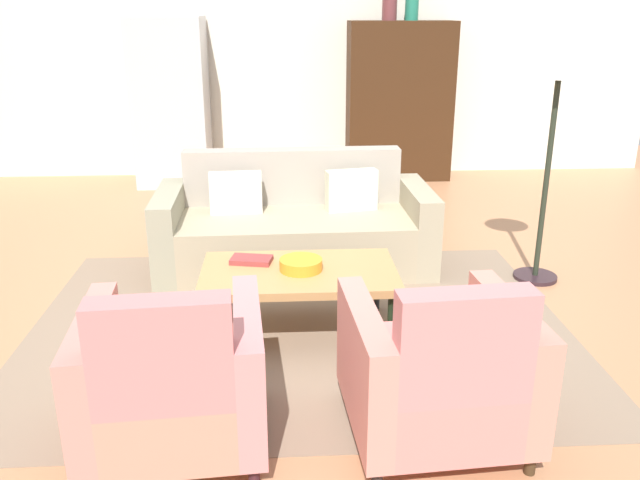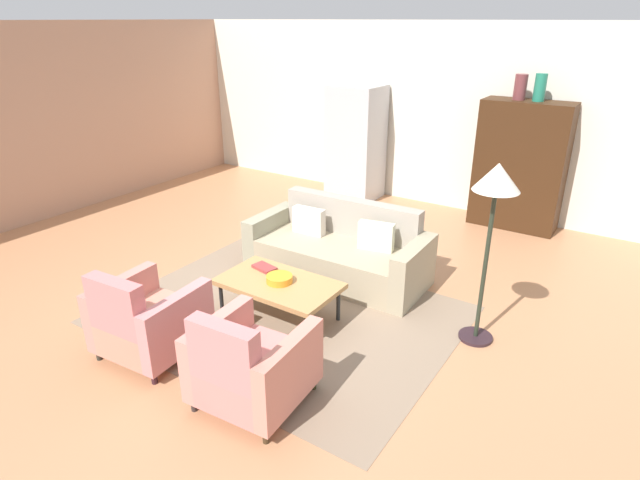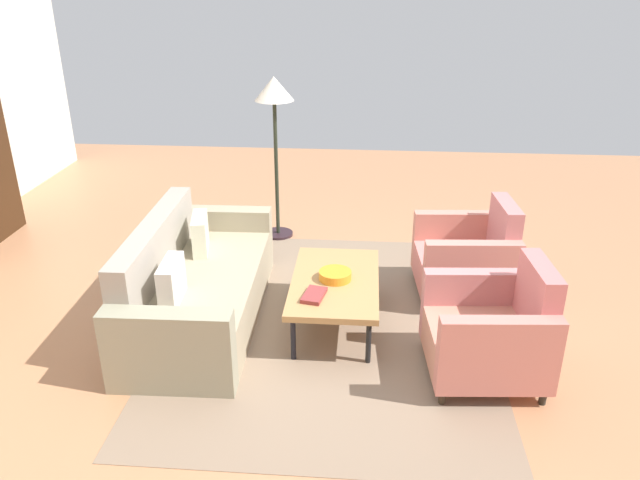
# 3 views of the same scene
# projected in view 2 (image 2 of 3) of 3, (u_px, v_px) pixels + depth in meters

# --- Properties ---
(ground_plane) EXTENTS (11.02, 11.02, 0.00)m
(ground_plane) POSITION_uv_depth(u_px,v_px,m) (275.00, 307.00, 5.53)
(ground_plane) COLOR #B67C54
(wall_back) EXTENTS (9.18, 0.12, 2.80)m
(wall_back) POSITION_uv_depth(u_px,v_px,m) (435.00, 117.00, 8.16)
(wall_back) COLOR silver
(wall_back) RESTS_ON ground
(wall_left) EXTENTS (0.12, 8.28, 2.80)m
(wall_left) POSITION_uv_depth(u_px,v_px,m) (13.00, 128.00, 7.30)
(wall_left) COLOR tan
(wall_left) RESTS_ON ground
(area_rug) EXTENTS (3.40, 2.60, 0.01)m
(area_rug) POSITION_uv_depth(u_px,v_px,m) (283.00, 314.00, 5.38)
(area_rug) COLOR #87715B
(area_rug) RESTS_ON ground
(couch) EXTENTS (2.12, 0.95, 0.86)m
(couch) POSITION_uv_depth(u_px,v_px,m) (340.00, 251.00, 6.14)
(couch) COLOR tan
(couch) RESTS_ON ground
(coffee_table) EXTENTS (1.20, 0.70, 0.41)m
(coffee_table) POSITION_uv_depth(u_px,v_px,m) (279.00, 285.00, 5.19)
(coffee_table) COLOR black
(coffee_table) RESTS_ON ground
(armchair_left) EXTENTS (0.86, 0.86, 0.88)m
(armchair_left) POSITION_uv_depth(u_px,v_px,m) (145.00, 322.00, 4.61)
(armchair_left) COLOR #392C20
(armchair_left) RESTS_ON ground
(armchair_right) EXTENTS (0.85, 0.85, 0.88)m
(armchair_right) POSITION_uv_depth(u_px,v_px,m) (248.00, 368.00, 4.00)
(armchair_right) COLOR #351C11
(armchair_right) RESTS_ON ground
(fruit_bowl) EXTENTS (0.26, 0.26, 0.07)m
(fruit_bowl) POSITION_uv_depth(u_px,v_px,m) (279.00, 279.00, 5.16)
(fruit_bowl) COLOR orange
(fruit_bowl) RESTS_ON coffee_table
(book_stack) EXTENTS (0.28, 0.19, 0.03)m
(book_stack) POSITION_uv_depth(u_px,v_px,m) (264.00, 268.00, 5.43)
(book_stack) COLOR brown
(book_stack) RESTS_ON coffee_table
(cabinet) EXTENTS (1.20, 0.51, 1.80)m
(cabinet) POSITION_uv_depth(u_px,v_px,m) (520.00, 166.00, 7.35)
(cabinet) COLOR #382010
(cabinet) RESTS_ON ground
(vase_tall) EXTENTS (0.17, 0.17, 0.34)m
(vase_tall) POSITION_uv_depth(u_px,v_px,m) (520.00, 87.00, 7.00)
(vase_tall) COLOR brown
(vase_tall) RESTS_ON cabinet
(vase_round) EXTENTS (0.15, 0.15, 0.36)m
(vase_round) POSITION_uv_depth(u_px,v_px,m) (540.00, 87.00, 6.87)
(vase_round) COLOR #22785E
(vase_round) RESTS_ON cabinet
(refrigerator) EXTENTS (0.80, 0.73, 1.85)m
(refrigerator) POSITION_uv_depth(u_px,v_px,m) (356.00, 143.00, 8.58)
(refrigerator) COLOR #B7BABF
(refrigerator) RESTS_ON ground
(floor_lamp) EXTENTS (0.40, 0.40, 1.72)m
(floor_lamp) POSITION_uv_depth(u_px,v_px,m) (495.00, 195.00, 4.42)
(floor_lamp) COLOR #2C1C23
(floor_lamp) RESTS_ON ground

